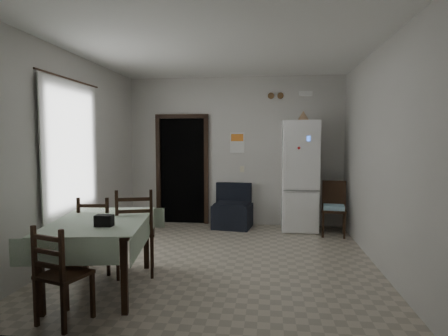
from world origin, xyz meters
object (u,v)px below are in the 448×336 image
fridge (300,176)px  dining_chair_far_right (136,231)px  dining_table (102,254)px  corner_chair (334,209)px  dining_chair_far_left (99,233)px  navy_seat (233,206)px  dining_chair_near_head (64,273)px

fridge → dining_chair_far_right: 3.45m
dining_table → corner_chair: bearing=32.7°
dining_table → dining_chair_far_left: dining_chair_far_left is taller
corner_chair → fridge: bearing=153.3°
navy_seat → dining_chair_far_left: (-1.46, -2.55, 0.07)m
corner_chair → dining_table: bearing=-129.5°
corner_chair → dining_chair_near_head: 4.59m
dining_chair_far_left → dining_table: bearing=113.2°
dining_chair_far_right → dining_chair_near_head: (-0.21, -1.28, -0.08)m
fridge → corner_chair: 0.87m
dining_table → dining_chair_far_right: (0.21, 0.50, 0.15)m
dining_chair_far_right → fridge: bearing=-147.2°
navy_seat → dining_table: navy_seat is taller
fridge → dining_chair_far_right: (-2.21, -2.61, -0.47)m
fridge → dining_chair_near_head: (-2.42, -3.89, -0.55)m
dining_chair_far_right → dining_chair_near_head: bearing=64.0°
dining_table → dining_chair_far_left: size_ratio=1.55×
dining_chair_far_right → dining_table: bearing=49.8°
navy_seat → dining_table: (-1.17, -3.10, -0.03)m
navy_seat → dining_table: size_ratio=0.55×
dining_chair_near_head → dining_chair_far_right: bearing=-81.4°
navy_seat → dining_chair_far_left: size_ratio=0.86×
fridge → dining_table: (-2.43, -3.10, -0.62)m
fridge → dining_chair_far_left: fridge is taller
dining_table → dining_chair_far_left: (-0.29, 0.55, 0.09)m
corner_chair → dining_chair_near_head: size_ratio=1.03×
fridge → dining_chair_far_left: 3.77m
navy_seat → dining_chair_near_head: size_ratio=0.91×
dining_chair_far_right → dining_chair_near_head: dining_chair_far_right is taller
fridge → dining_chair_near_head: 4.61m
navy_seat → dining_chair_near_head: (-1.16, -3.89, 0.04)m
navy_seat → fridge: bearing=7.9°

